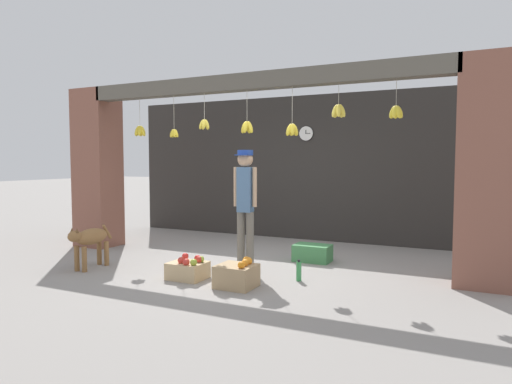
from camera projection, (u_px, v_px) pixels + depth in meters
The scene contains 12 objects.
ground_plane at pixel (245, 266), 6.78m from camera, with size 60.00×60.00×0.00m, color gray.
shop_back_wall at pixel (305, 168), 9.04m from camera, with size 7.66×0.12×2.84m, color #2D2B28.
shop_pillar_left at pixel (98, 169), 8.33m from camera, with size 0.70×0.60×2.84m, color brown.
shop_pillar_right at pixel (487, 172), 5.57m from camera, with size 0.70×0.60×2.84m, color brown.
storefront_awning at pixel (249, 85), 6.70m from camera, with size 5.76×0.28×0.94m.
dog at pixel (90, 239), 6.58m from camera, with size 0.25×0.84×0.63m.
shopkeeper at pixel (245, 199), 6.42m from camera, with size 0.34×0.29×1.71m.
fruit_crate_oranges at pixel (237, 275), 5.62m from camera, with size 0.46×0.42×0.36m.
fruit_crate_apples at pixel (188, 269), 6.03m from camera, with size 0.47×0.40×0.31m.
produce_box_green at pixel (312, 253), 7.08m from camera, with size 0.56×0.37×0.26m, color #42844C.
water_bottle at pixel (299, 271), 5.92m from camera, with size 0.07×0.07×0.28m.
wall_clock at pixel (306, 133), 8.91m from camera, with size 0.29×0.03×0.29m.
Camera 1 is at (3.06, -5.95, 1.56)m, focal length 32.00 mm.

